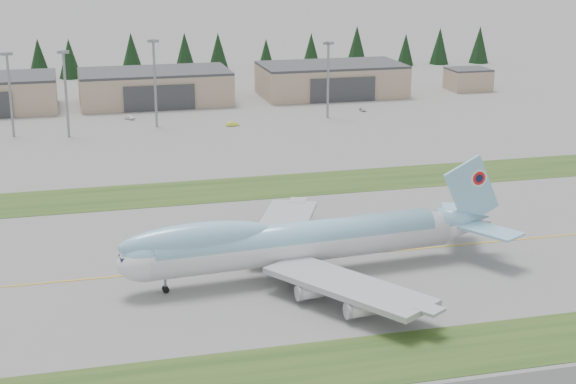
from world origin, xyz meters
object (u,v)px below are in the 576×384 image
object	(u,v)px
service_vehicle_c	(363,111)
boeing_747_freighter	(298,241)
service_vehicle_a	(130,119)
service_vehicle_b	(233,126)
hangar_center	(155,87)
hangar_right	(331,79)

from	to	relation	value
service_vehicle_c	boeing_747_freighter	bearing A→B (deg)	-114.40
boeing_747_freighter	service_vehicle_a	world-z (taller)	boeing_747_freighter
boeing_747_freighter	service_vehicle_b	xyz separation A→B (m)	(11.37, 115.69, -5.82)
hangar_center	service_vehicle_a	world-z (taller)	hangar_center
hangar_right	service_vehicle_a	bearing A→B (deg)	-161.04
service_vehicle_b	service_vehicle_c	bearing A→B (deg)	-76.29
boeing_747_freighter	service_vehicle_b	world-z (taller)	boeing_747_freighter
hangar_center	hangar_right	world-z (taller)	same
boeing_747_freighter	hangar_right	bearing A→B (deg)	66.48
service_vehicle_b	hangar_right	bearing A→B (deg)	-47.24
hangar_center	service_vehicle_b	distance (m)	44.88
service_vehicle_a	service_vehicle_b	size ratio (longest dim) A/B	1.03
hangar_center	hangar_right	bearing A→B (deg)	0.00
hangar_right	hangar_center	bearing A→B (deg)	180.00
hangar_center	service_vehicle_b	bearing A→B (deg)	-66.50
boeing_747_freighter	service_vehicle_a	distance (m)	133.56
hangar_right	service_vehicle_c	world-z (taller)	hangar_right
boeing_747_freighter	service_vehicle_a	xyz separation A→B (m)	(-16.73, 132.38, -5.82)
hangar_center	service_vehicle_c	world-z (taller)	hangar_center
boeing_747_freighter	hangar_right	world-z (taller)	boeing_747_freighter
hangar_right	service_vehicle_a	world-z (taller)	hangar_right
service_vehicle_c	hangar_right	bearing A→B (deg)	91.55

